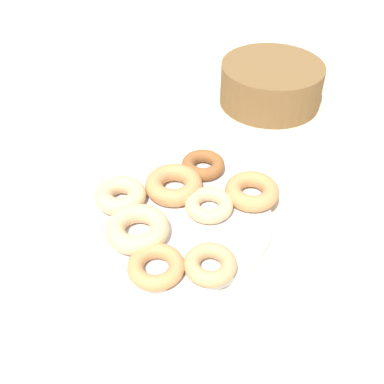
{
  "coord_description": "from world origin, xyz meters",
  "views": [
    {
      "loc": [
        0.4,
        -0.36,
        0.54
      ],
      "look_at": [
        0.0,
        0.03,
        0.04
      ],
      "focal_mm": 43.79,
      "sensor_mm": 36.0,
      "label": 1
    }
  ],
  "objects": [
    {
      "name": "donut_5",
      "position": [
        -0.05,
        0.03,
        0.03
      ],
      "size": [
        0.13,
        0.13,
        0.03
      ],
      "primitive_type": "torus",
      "rotation": [
        0.0,
        0.0,
        2.01
      ],
      "color": "tan",
      "rests_on": "donut_plate"
    },
    {
      "name": "donut_plate",
      "position": [
        0.0,
        0.0,
        0.01
      ],
      "size": [
        0.3,
        0.3,
        0.01
      ],
      "primitive_type": "cylinder",
      "color": "silver",
      "rests_on": "ground_plane"
    },
    {
      "name": "ground_plane",
      "position": [
        0.0,
        0.0,
        0.0
      ],
      "size": [
        2.4,
        2.4,
        0.0
      ],
      "primitive_type": "plane",
      "color": "beige"
    },
    {
      "name": "donut_7",
      "position": [
        0.06,
        -0.1,
        0.03
      ],
      "size": [
        0.12,
        0.12,
        0.02
      ],
      "primitive_type": "torus",
      "rotation": [
        0.0,
        0.0,
        0.85
      ],
      "color": "tan",
      "rests_on": "donut_plate"
    },
    {
      "name": "donut_2",
      "position": [
        -0.09,
        -0.05,
        0.03
      ],
      "size": [
        0.09,
        0.09,
        0.03
      ],
      "primitive_type": "torus",
      "rotation": [
        0.0,
        0.0,
        4.78
      ],
      "color": "#EABC84",
      "rests_on": "donut_plate"
    },
    {
      "name": "donut_3",
      "position": [
        0.11,
        -0.04,
        0.03
      ],
      "size": [
        0.11,
        0.11,
        0.02
      ],
      "primitive_type": "torus",
      "rotation": [
        0.0,
        0.0,
        5.35
      ],
      "color": "tan",
      "rests_on": "donut_plate"
    },
    {
      "name": "basket",
      "position": [
        -0.13,
        0.4,
        0.04
      ],
      "size": [
        0.28,
        0.28,
        0.09
      ],
      "primitive_type": "cylinder",
      "rotation": [
        0.0,
        0.0,
        1.22
      ],
      "color": "brown",
      "rests_on": "ground_plane"
    },
    {
      "name": "donut_0",
      "position": [
        0.05,
        0.12,
        0.03
      ],
      "size": [
        0.12,
        0.12,
        0.03
      ],
      "primitive_type": "torus",
      "rotation": [
        0.0,
        0.0,
        1.08
      ],
      "color": "tan",
      "rests_on": "donut_plate"
    },
    {
      "name": "donut_4",
      "position": [
        -0.01,
        -0.08,
        0.03
      ],
      "size": [
        0.12,
        0.12,
        0.03
      ],
      "primitive_type": "torus",
      "rotation": [
        0.0,
        0.0,
        2.94
      ],
      "color": "#EABC84",
      "rests_on": "donut_plate"
    },
    {
      "name": "donut_6",
      "position": [
        0.03,
        0.04,
        0.03
      ],
      "size": [
        0.11,
        0.11,
        0.02
      ],
      "primitive_type": "torus",
      "rotation": [
        0.0,
        0.0,
        4.22
      ],
      "color": "#EABC84",
      "rests_on": "donut_plate"
    },
    {
      "name": "donut_1",
      "position": [
        -0.05,
        0.11,
        0.03
      ],
      "size": [
        0.09,
        0.09,
        0.02
      ],
      "primitive_type": "torus",
      "rotation": [
        0.0,
        0.0,
        3.34
      ],
      "color": "#995B2D",
      "rests_on": "donut_plate"
    }
  ]
}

